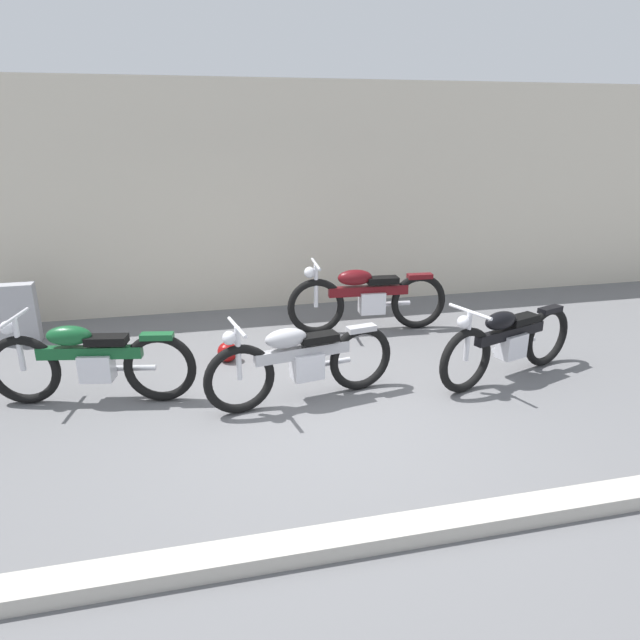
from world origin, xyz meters
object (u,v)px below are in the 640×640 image
object	(u,v)px
motorcycle_black	(508,341)
motorcycle_silver	(301,361)
stone_marker	(16,314)
motorcycle_green	(89,361)
motorcycle_maroon	(367,298)
helmet	(228,352)

from	to	relation	value
motorcycle_black	motorcycle_silver	distance (m)	2.33
stone_marker	motorcycle_green	xyz separation A→B (m)	(1.20, -2.01, 0.06)
motorcycle_maroon	helmet	bearing A→B (deg)	21.55
motorcycle_green	motorcycle_silver	size ratio (longest dim) A/B	1.03
motorcycle_silver	motorcycle_maroon	xyz separation A→B (m)	(1.27, 1.84, 0.04)
stone_marker	motorcycle_green	size ratio (longest dim) A/B	0.38
helmet	motorcycle_green	bearing A→B (deg)	-151.83
stone_marker	motorcycle_maroon	bearing A→B (deg)	-7.66
motorcycle_silver	stone_marker	bearing A→B (deg)	-47.41
motorcycle_green	motorcycle_black	bearing A→B (deg)	-174.92
motorcycle_black	motorcycle_maroon	size ratio (longest dim) A/B	0.88
motorcycle_silver	motorcycle_maroon	distance (m)	2.24
helmet	motorcycle_maroon	xyz separation A→B (m)	(1.94, 0.64, 0.36)
stone_marker	motorcycle_silver	size ratio (longest dim) A/B	0.39
stone_marker	helmet	distance (m)	2.90
helmet	motorcycle_green	world-z (taller)	motorcycle_green
stone_marker	helmet	xyz separation A→B (m)	(2.60, -1.25, -0.27)
motorcycle_green	stone_marker	bearing A→B (deg)	-48.71
helmet	motorcycle_black	world-z (taller)	motorcycle_black
motorcycle_green	motorcycle_silver	distance (m)	2.12
motorcycle_green	motorcycle_silver	world-z (taller)	motorcycle_green
motorcycle_green	helmet	bearing A→B (deg)	-141.35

